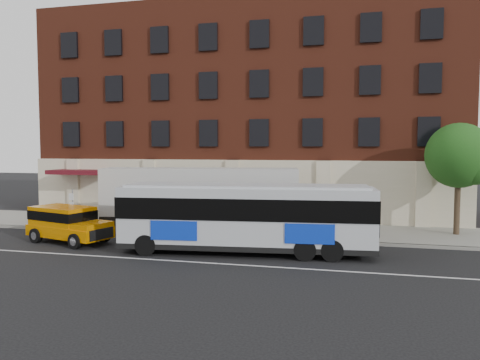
% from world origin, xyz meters
% --- Properties ---
extents(ground, '(120.00, 120.00, 0.00)m').
position_xyz_m(ground, '(0.00, 0.00, 0.00)').
color(ground, black).
rests_on(ground, ground).
extents(sidewalk, '(60.00, 6.00, 0.15)m').
position_xyz_m(sidewalk, '(0.00, 9.00, 0.07)').
color(sidewalk, gray).
rests_on(sidewalk, ground).
extents(kerb, '(60.00, 0.25, 0.15)m').
position_xyz_m(kerb, '(0.00, 6.00, 0.07)').
color(kerb, gray).
rests_on(kerb, ground).
extents(lane_line, '(60.00, 0.12, 0.01)m').
position_xyz_m(lane_line, '(0.00, 0.50, 0.01)').
color(lane_line, silver).
rests_on(lane_line, ground).
extents(building, '(30.00, 12.10, 15.00)m').
position_xyz_m(building, '(-0.01, 16.92, 7.58)').
color(building, maroon).
rests_on(building, sidewalk).
extents(sign_pole, '(0.30, 0.20, 2.50)m').
position_xyz_m(sign_pole, '(-8.50, 6.15, 1.45)').
color(sign_pole, gray).
rests_on(sign_pole, ground).
extents(street_tree, '(3.60, 3.60, 6.20)m').
position_xyz_m(street_tree, '(13.54, 9.48, 4.41)').
color(street_tree, '#38271C').
rests_on(street_tree, sidewalk).
extents(city_bus, '(12.09, 3.75, 3.26)m').
position_xyz_m(city_bus, '(3.01, 2.72, 1.80)').
color(city_bus, '#B0B4BA').
rests_on(city_bus, ground).
extents(yellow_suv, '(5.04, 3.14, 1.87)m').
position_xyz_m(yellow_suv, '(-6.77, 3.00, 1.07)').
color(yellow_suv, orange).
rests_on(yellow_suv, ground).
extents(shipping_container, '(11.57, 4.24, 3.78)m').
position_xyz_m(shipping_container, '(-0.85, 7.39, 1.87)').
color(shipping_container, black).
rests_on(shipping_container, ground).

